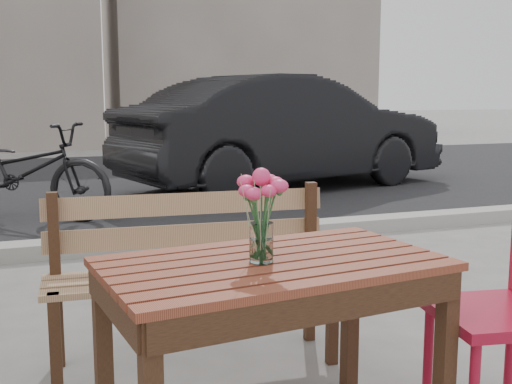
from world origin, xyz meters
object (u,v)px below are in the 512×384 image
main_vase (261,204)px  main_table (273,293)px  bicycle (22,172)px  parked_car (285,132)px

main_vase → main_table: bearing=16.1°
main_table → bicycle: 4.77m
main_table → bicycle: (-0.78, 4.70, -0.09)m
main_table → main_vase: bearing=-170.2°
main_table → main_vase: (-0.05, -0.01, 0.31)m
main_table → parked_car: 6.41m
bicycle → parked_car: bearing=-40.5°
parked_car → main_table: bearing=142.8°
parked_car → bicycle: 3.49m
parked_car → bicycle: parked_car is taller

